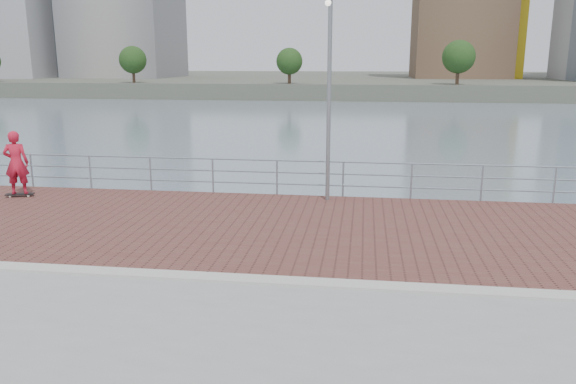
# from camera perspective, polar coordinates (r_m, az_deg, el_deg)

# --- Properties ---
(water) EXTENTS (400.00, 400.00, 0.00)m
(water) POSITION_cam_1_polar(r_m,az_deg,el_deg) (11.75, -1.38, -18.19)
(water) COLOR slate
(water) RESTS_ON ground
(brick_lane) EXTENTS (40.00, 6.80, 0.02)m
(brick_lane) POSITION_cam_1_polar(r_m,az_deg,el_deg) (14.20, 0.87, -3.59)
(brick_lane) COLOR brown
(brick_lane) RESTS_ON seawall
(curb) EXTENTS (40.00, 0.40, 0.06)m
(curb) POSITION_cam_1_polar(r_m,az_deg,el_deg) (10.83, -1.45, -8.99)
(curb) COLOR #B7B5AD
(curb) RESTS_ON seawall
(far_shore) EXTENTS (320.00, 95.00, 2.50)m
(far_shore) POSITION_cam_1_polar(r_m,az_deg,el_deg) (132.49, 7.18, 11.11)
(far_shore) COLOR #4C5142
(far_shore) RESTS_ON ground
(guardrail) EXTENTS (39.06, 0.06, 1.13)m
(guardrail) POSITION_cam_1_polar(r_m,az_deg,el_deg) (17.31, 2.23, 1.82)
(guardrail) COLOR #8C9EA8
(guardrail) RESTS_ON brick_lane
(street_lamp) EXTENTS (0.45, 1.32, 6.24)m
(street_lamp) POSITION_cam_1_polar(r_m,az_deg,el_deg) (15.97, 4.16, 14.33)
(street_lamp) COLOR gray
(street_lamp) RESTS_ON brick_lane
(skateboard) EXTENTS (0.85, 0.44, 0.09)m
(skateboard) POSITION_cam_1_polar(r_m,az_deg,el_deg) (19.15, -25.59, -0.21)
(skateboard) COLOR black
(skateboard) RESTS_ON brick_lane
(skateboarder) EXTENTS (0.82, 0.66, 1.95)m
(skateboarder) POSITION_cam_1_polar(r_m,az_deg,el_deg) (18.96, -25.89, 2.69)
(skateboarder) COLOR red
(skateboarder) RESTS_ON skateboard
(shoreline_trees) EXTENTS (169.33, 4.94, 6.59)m
(shoreline_trees) POSITION_cam_1_polar(r_m,az_deg,el_deg) (90.63, 24.88, 12.20)
(shoreline_trees) COLOR #473323
(shoreline_trees) RESTS_ON far_shore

